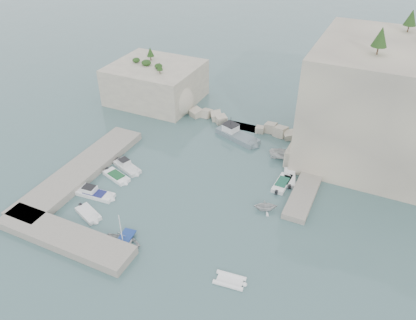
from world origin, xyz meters
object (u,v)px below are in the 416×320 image
at_px(motorboat_d, 95,196).
at_px(work_boat, 237,138).
at_px(motorboat_e, 89,215).
at_px(tender_east_a, 265,210).
at_px(tender_east_c, 289,179).
at_px(tender_east_d, 284,159).
at_px(rowboat, 123,244).
at_px(inflatable_dinghy, 230,282).
at_px(motorboat_c, 117,178).
at_px(motorboat_b, 127,169).
at_px(tender_east_b, 282,185).

distance_m(motorboat_d, work_boat, 25.11).
bearing_deg(motorboat_e, tender_east_a, 49.94).
bearing_deg(tender_east_c, tender_east_d, 8.98).
bearing_deg(work_boat, rowboat, -76.40).
bearing_deg(inflatable_dinghy, motorboat_d, 159.96).
xyz_separation_m(motorboat_e, rowboat, (6.92, -2.30, 0.00)).
distance_m(motorboat_d, inflatable_dinghy, 22.68).
height_order(motorboat_e, tender_east_a, tender_east_a).
relative_size(motorboat_c, tender_east_c, 0.99).
relative_size(motorboat_d, inflatable_dinghy, 1.66).
xyz_separation_m(tender_east_a, tender_east_d, (-1.13, 12.53, 0.00)).
xyz_separation_m(motorboat_b, rowboat, (8.34, -12.95, 0.00)).
height_order(motorboat_e, inflatable_dinghy, motorboat_e).
distance_m(motorboat_c, tender_east_b, 23.55).
relative_size(tender_east_a, tender_east_d, 0.63).
xyz_separation_m(motorboat_d, motorboat_b, (0.31, 7.12, 0.00)).
distance_m(tender_east_a, tender_east_b, 6.03).
relative_size(rowboat, tender_east_d, 0.95).
height_order(motorboat_e, tender_east_b, same).
bearing_deg(tender_east_b, motorboat_b, 107.85).
xyz_separation_m(inflatable_dinghy, tender_east_c, (0.75, 20.37, 0.00)).
relative_size(tender_east_a, tender_east_c, 0.63).
distance_m(motorboat_c, tender_east_a, 21.65).
height_order(motorboat_d, inflatable_dinghy, motorboat_d).
bearing_deg(motorboat_d, tender_east_a, 13.34).
height_order(tender_east_a, tender_east_d, tender_east_d).
bearing_deg(motorboat_b, motorboat_d, -71.69).
xyz_separation_m(inflatable_dinghy, tender_east_d, (-1.40, 25.09, 0.00)).
height_order(motorboat_b, tender_east_c, motorboat_b).
xyz_separation_m(motorboat_d, work_boat, (11.83, 22.15, 0.00)).
xyz_separation_m(motorboat_d, inflatable_dinghy, (22.00, -5.51, 0.00)).
relative_size(motorboat_d, tender_east_d, 1.24).
height_order(tender_east_a, tender_east_b, tender_east_a).
relative_size(motorboat_e, inflatable_dinghy, 1.18).
relative_size(motorboat_b, tender_east_a, 1.78).
bearing_deg(rowboat, motorboat_d, 48.78).
bearing_deg(tender_east_b, motorboat_e, 131.72).
bearing_deg(work_boat, inflatable_dinghy, -49.73).
relative_size(inflatable_dinghy, tender_east_c, 0.75).
height_order(inflatable_dinghy, tender_east_a, tender_east_a).
height_order(inflatable_dinghy, tender_east_d, tender_east_d).
xyz_separation_m(motorboat_e, tender_east_d, (18.86, 23.11, 0.00)).
bearing_deg(motorboat_c, tender_east_a, 24.64).
relative_size(tender_east_b, tender_east_c, 1.03).
bearing_deg(inflatable_dinghy, motorboat_c, 149.20).
bearing_deg(tender_east_d, motorboat_b, 101.94).
distance_m(motorboat_e, tender_east_c, 27.92).
bearing_deg(motorboat_b, motorboat_e, -61.57).
height_order(motorboat_b, tender_east_a, tender_east_a).
relative_size(rowboat, work_boat, 0.53).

